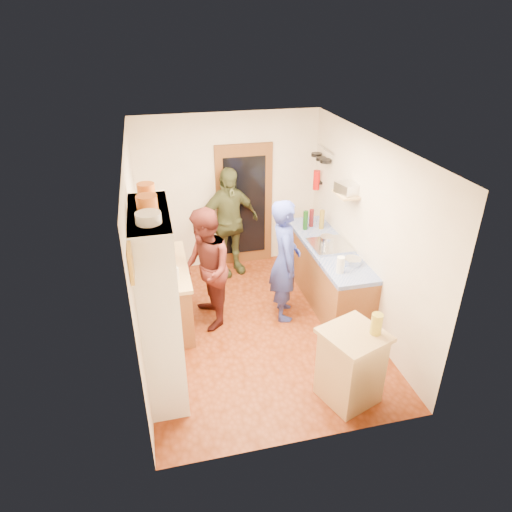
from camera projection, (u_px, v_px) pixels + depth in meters
name	position (u px, v px, depth m)	size (l,w,h in m)	color
floor	(257.00, 328.00, 6.44)	(3.00, 4.00, 0.02)	brown
ceiling	(258.00, 142.00, 5.21)	(3.00, 4.00, 0.02)	silver
wall_back	(229.00, 192.00, 7.55)	(3.00, 0.02, 2.60)	silver
wall_front	(310.00, 341.00, 4.10)	(3.00, 0.02, 2.60)	silver
wall_left	(137.00, 258.00, 5.51)	(0.02, 4.00, 2.60)	silver
wall_right	(366.00, 233.00, 6.14)	(0.02, 4.00, 2.60)	silver
door_frame	(244.00, 206.00, 7.69)	(0.95, 0.06, 2.10)	brown
door_glass	(245.00, 207.00, 7.66)	(0.70, 0.02, 1.70)	black
hutch_body	(159.00, 305.00, 4.96)	(0.40, 1.20, 2.20)	white
hutch_top_shelf	(148.00, 213.00, 4.46)	(0.40, 1.14, 0.04)	white
plate_stack	(148.00, 218.00, 4.18)	(0.24, 0.24, 0.10)	white
orange_pot_a	(147.00, 204.00, 4.41)	(0.20, 0.20, 0.16)	orange
orange_pot_b	(146.00, 191.00, 4.73)	(0.18, 0.18, 0.16)	orange
left_counter_base	(167.00, 296.00, 6.37)	(0.60, 1.40, 0.85)	brown
left_counter_top	(164.00, 268.00, 6.16)	(0.64, 1.44, 0.05)	tan
toaster	(169.00, 274.00, 5.80)	(0.22, 0.15, 0.17)	white
kettle	(160.00, 265.00, 5.99)	(0.16, 0.16, 0.18)	white
orange_bowl	(168.00, 257.00, 6.29)	(0.20, 0.20, 0.09)	orange
chopping_board	(162.00, 245.00, 6.68)	(0.30, 0.22, 0.03)	tan
right_counter_base	(326.00, 274.00, 6.92)	(0.60, 2.20, 0.84)	brown
right_counter_top	(329.00, 248.00, 6.71)	(0.62, 2.22, 0.06)	#0524A4
hob	(330.00, 246.00, 6.65)	(0.55, 0.58, 0.04)	silver
pot_on_hob	(327.00, 240.00, 6.61)	(0.21, 0.21, 0.13)	silver
bottle_a	(305.00, 220.00, 7.14)	(0.08, 0.08, 0.31)	#143F14
bottle_b	(311.00, 218.00, 7.25)	(0.07, 0.07, 0.29)	#591419
bottle_c	(322.00, 219.00, 7.16)	(0.08, 0.08, 0.31)	olive
paper_towel	(340.00, 265.00, 5.95)	(0.10, 0.10, 0.22)	white
mixing_bowl	(352.00, 261.00, 6.17)	(0.23, 0.23, 0.09)	silver
island_base	(350.00, 368.00, 5.06)	(0.55, 0.55, 0.86)	tan
island_top	(354.00, 335.00, 4.85)	(0.62, 0.62, 0.05)	tan
cutting_board	(348.00, 333.00, 4.86)	(0.35, 0.28, 0.02)	white
oil_jar	(377.00, 324.00, 4.78)	(0.12, 0.12, 0.24)	#AD9E2D
pan_rail	(326.00, 149.00, 7.09)	(0.02, 0.02, 0.65)	silver
pan_hang_a	(326.00, 161.00, 6.99)	(0.18, 0.18, 0.05)	black
pan_hang_b	(321.00, 159.00, 7.17)	(0.16, 0.16, 0.05)	black
pan_hang_c	(316.00, 155.00, 7.33)	(0.17, 0.17, 0.05)	black
wall_shelf	(346.00, 194.00, 6.31)	(0.26, 0.42, 0.03)	tan
radio	(347.00, 188.00, 6.27)	(0.22, 0.30, 0.15)	silver
ext_bracket	(320.00, 183.00, 7.52)	(0.06, 0.10, 0.04)	black
fire_extinguisher	(316.00, 180.00, 7.48)	(0.11, 0.11, 0.32)	red
picture_frame	(131.00, 263.00, 3.84)	(0.03, 0.25, 0.30)	gold
person_hob	(288.00, 261.00, 6.29)	(0.65, 0.43, 1.78)	#2C3896
person_left	(207.00, 268.00, 6.18)	(0.84, 0.65, 1.72)	#4C1B17
person_back	(229.00, 222.00, 7.41)	(1.07, 0.45, 1.83)	#3C4123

